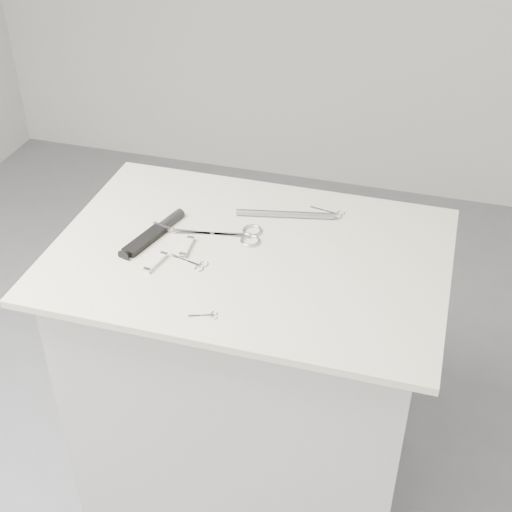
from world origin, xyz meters
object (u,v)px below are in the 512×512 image
(plinth, at_px, (250,382))
(sheathed_knife, at_px, (157,231))
(large_shears, at_px, (237,235))
(embroidery_scissors_a, at_px, (194,264))
(embroidery_scissors_b, at_px, (332,213))
(tiny_scissors, at_px, (207,315))
(pocket_knife_a, at_px, (187,247))
(metal_rail, at_px, (285,214))
(pocket_knife_b, at_px, (156,262))

(plinth, height_order, sheathed_knife, sheathed_knife)
(large_shears, distance_m, embroidery_scissors_a, 0.16)
(embroidery_scissors_b, distance_m, tiny_scissors, 0.54)
(pocket_knife_a, bearing_deg, embroidery_scissors_b, -54.79)
(plinth, height_order, pocket_knife_a, pocket_knife_a)
(tiny_scissors, xyz_separation_m, sheathed_knife, (-0.24, 0.28, 0.01))
(plinth, xyz_separation_m, metal_rail, (0.05, 0.18, 0.48))
(pocket_knife_b, distance_m, metal_rail, 0.39)
(embroidery_scissors_a, relative_size, pocket_knife_a, 1.19)
(embroidery_scissors_a, xyz_separation_m, pocket_knife_b, (-0.09, -0.03, 0.00))
(embroidery_scissors_a, height_order, metal_rail, metal_rail)
(tiny_scissors, bearing_deg, sheathed_knife, 110.65)
(embroidery_scissors_a, xyz_separation_m, metal_rail, (0.16, 0.27, 0.01))
(tiny_scissors, bearing_deg, metal_rail, 61.49)
(sheathed_knife, distance_m, metal_rail, 0.35)
(embroidery_scissors_b, height_order, metal_rail, metal_rail)
(embroidery_scissors_b, height_order, tiny_scissors, same)
(large_shears, distance_m, pocket_knife_b, 0.23)
(pocket_knife_b, bearing_deg, pocket_knife_a, -19.84)
(plinth, height_order, pocket_knife_b, pocket_knife_b)
(large_shears, height_order, embroidery_scissors_b, large_shears)
(sheathed_knife, relative_size, pocket_knife_b, 2.61)
(plinth, bearing_deg, pocket_knife_b, -150.79)
(metal_rail, bearing_deg, embroidery_scissors_b, 24.62)
(plinth, xyz_separation_m, tiny_scissors, (-0.02, -0.27, 0.47))
(pocket_knife_b, bearing_deg, large_shears, -30.59)
(sheathed_knife, relative_size, pocket_knife_a, 2.63)
(sheathed_knife, distance_m, pocket_knife_b, 0.14)
(embroidery_scissors_b, xyz_separation_m, pocket_knife_a, (-0.32, -0.27, 0.00))
(sheathed_knife, xyz_separation_m, pocket_knife_a, (0.10, -0.04, -0.00))
(large_shears, relative_size, metal_rail, 0.87)
(tiny_scissors, xyz_separation_m, pocket_knife_b, (-0.19, 0.15, 0.00))
(plinth, distance_m, embroidery_scissors_b, 0.55)
(pocket_knife_b, relative_size, metal_rail, 0.32)
(pocket_knife_a, xyz_separation_m, metal_rail, (0.20, 0.21, 0.00))
(tiny_scissors, relative_size, pocket_knife_b, 0.77)
(tiny_scissors, bearing_deg, embroidery_scissors_a, 98.60)
(tiny_scissors, distance_m, metal_rail, 0.45)
(embroidery_scissors_b, distance_m, sheathed_knife, 0.48)
(metal_rail, bearing_deg, pocket_knife_b, -130.48)
(large_shears, height_order, pocket_knife_a, pocket_knife_a)
(plinth, xyz_separation_m, sheathed_knife, (-0.26, 0.01, 0.48))
(plinth, distance_m, sheathed_knife, 0.54)
(sheathed_knife, height_order, pocket_knife_a, sheathed_knife)
(plinth, height_order, embroidery_scissors_b, embroidery_scissors_b)
(sheathed_knife, height_order, pocket_knife_b, sheathed_knife)
(tiny_scissors, xyz_separation_m, pocket_knife_a, (-0.14, 0.23, 0.00))
(metal_rail, bearing_deg, large_shears, -128.51)
(pocket_knife_a, distance_m, pocket_knife_b, 0.10)
(plinth, relative_size, metal_rail, 3.35)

